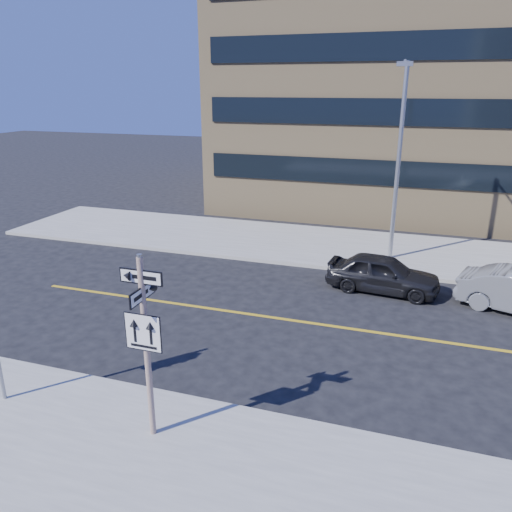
% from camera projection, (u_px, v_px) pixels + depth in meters
% --- Properties ---
extents(ground, '(120.00, 120.00, 0.00)m').
position_uv_depth(ground, '(201.00, 378.00, 13.03)').
color(ground, black).
rests_on(ground, ground).
extents(sign_pole, '(0.92, 0.92, 4.06)m').
position_uv_depth(sign_pole, '(146.00, 338.00, 9.98)').
color(sign_pole, beige).
rests_on(sign_pole, near_sidewalk).
extents(parked_car_a, '(2.04, 4.21, 1.38)m').
position_uv_depth(parked_car_a, '(383.00, 273.00, 18.32)').
color(parked_car_a, black).
rests_on(parked_car_a, ground).
extents(streetlight_a, '(0.55, 2.25, 8.00)m').
position_uv_depth(streetlight_a, '(399.00, 151.00, 19.97)').
color(streetlight_a, gray).
rests_on(streetlight_a, far_sidewalk).
extents(building_brick, '(18.00, 18.00, 18.00)m').
position_uv_depth(building_brick, '(385.00, 57.00, 31.98)').
color(building_brick, tan).
rests_on(building_brick, ground).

